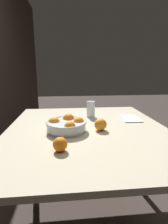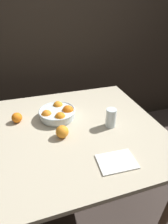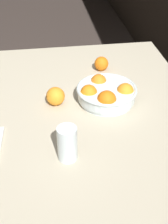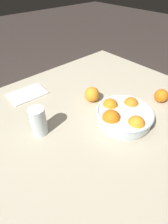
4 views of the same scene
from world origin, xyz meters
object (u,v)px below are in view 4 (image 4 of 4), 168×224
Objects in this scene: fruit_bowl at (123,115)px; orange_loose_near_bowl at (92,94)px; juice_glass at (39,122)px; orange_loose_front at (161,96)px.

orange_loose_near_bowl is at bearing -92.82° from fruit_bowl.
juice_glass is 0.33m from orange_loose_near_bowl.
fruit_bowl is 0.38m from juice_glass.
fruit_bowl is 3.26× the size of orange_loose_near_bowl.
juice_glass is at bearing -31.94° from fruit_bowl.
juice_glass is 1.64× the size of orange_loose_near_bowl.
fruit_bowl is 0.22m from orange_loose_near_bowl.
juice_glass is at bearing 3.06° from orange_loose_near_bowl.
orange_loose_near_bowl is 1.13× the size of orange_loose_front.
fruit_bowl is at bearing 148.06° from juice_glass.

